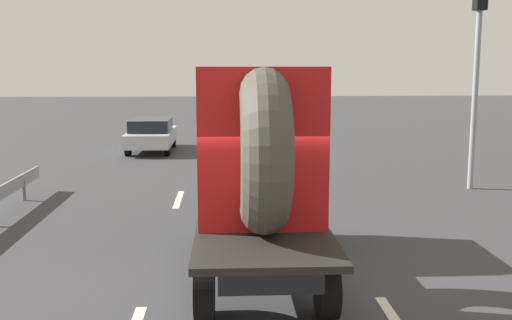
# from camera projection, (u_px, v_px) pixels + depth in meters

# --- Properties ---
(ground_plane) EXTENTS (120.00, 120.00, 0.00)m
(ground_plane) POSITION_uv_depth(u_px,v_px,m) (252.00, 279.00, 10.07)
(ground_plane) COLOR #38383A
(flatbed_truck) EXTENTS (2.02, 5.47, 3.48)m
(flatbed_truck) POSITION_uv_depth(u_px,v_px,m) (258.00, 173.00, 10.37)
(flatbed_truck) COLOR black
(flatbed_truck) RESTS_ON ground_plane
(distant_sedan) EXTENTS (1.76, 4.11, 1.34)m
(distant_sedan) POSITION_uv_depth(u_px,v_px,m) (151.00, 134.00, 24.93)
(distant_sedan) COLOR black
(distant_sedan) RESTS_ON ground_plane
(traffic_light) EXTENTS (0.42, 0.36, 5.89)m
(traffic_light) POSITION_uv_depth(u_px,v_px,m) (478.00, 53.00, 16.85)
(traffic_light) COLOR gray
(traffic_light) RESTS_ON ground_plane
(lane_dash_left_far) EXTENTS (0.16, 2.09, 0.01)m
(lane_dash_left_far) POSITION_uv_depth(u_px,v_px,m) (179.00, 199.00, 16.03)
(lane_dash_left_far) COLOR beige
(lane_dash_left_far) RESTS_ON ground_plane
(lane_dash_right_far) EXTENTS (0.16, 2.50, 0.01)m
(lane_dash_right_far) POSITION_uv_depth(u_px,v_px,m) (313.00, 197.00, 16.26)
(lane_dash_right_far) COLOR beige
(lane_dash_right_far) RESTS_ON ground_plane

